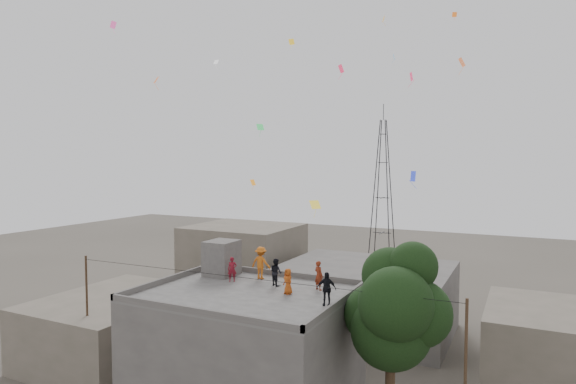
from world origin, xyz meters
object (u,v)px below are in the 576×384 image
stair_head_box (222,258)px  transmission_tower (383,190)px  tree (395,309)px  person_dark_adult (326,289)px  person_red_adult (319,275)px

stair_head_box → transmission_tower: bearing=91.2°
tree → stair_head_box: bearing=169.3°
tree → person_dark_adult: tree is taller
tree → transmission_tower: size_ratio=0.45×
transmission_tower → person_red_adult: bearing=-79.5°
transmission_tower → stair_head_box: bearing=-88.8°
person_dark_adult → tree: bearing=2.1°
transmission_tower → person_red_adult: 38.61m
person_red_adult → transmission_tower: bearing=-53.5°
stair_head_box → tree: size_ratio=0.22×
stair_head_box → person_red_adult: (6.25, -0.49, -0.26)m
stair_head_box → tree: 10.80m
person_dark_adult → person_red_adult: bearing=107.6°
person_dark_adult → stair_head_box: bearing=147.1°
stair_head_box → transmission_tower: size_ratio=0.10×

